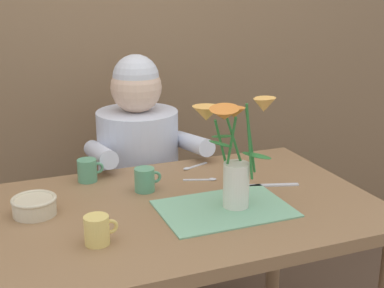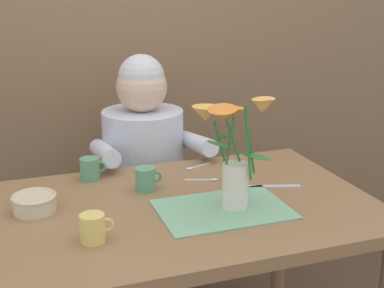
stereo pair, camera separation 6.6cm
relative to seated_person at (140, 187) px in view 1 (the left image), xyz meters
name	(u,v)px [view 1 (the left image)]	position (x,y,z in m)	size (l,w,h in m)	color
wood_panel_backdrop	(105,18)	(-0.02, 0.43, 0.69)	(4.00, 0.10, 2.50)	brown
dining_table	(186,231)	(-0.02, -0.62, 0.08)	(1.20, 0.80, 0.74)	olive
seated_person	(140,187)	(0.00, 0.00, 0.00)	(0.45, 0.47, 1.14)	#4C4C56
striped_placemat	(224,209)	(0.07, -0.70, 0.18)	(0.40, 0.28, 0.01)	#7AB289
flower_vase	(234,147)	(0.10, -0.69, 0.37)	(0.25, 0.25, 0.36)	silver
ceramic_bowl	(34,205)	(-0.48, -0.52, 0.21)	(0.14, 0.14, 0.06)	beige
dinner_knife	(271,185)	(0.31, -0.58, 0.18)	(0.19, 0.02, 0.01)	silver
coffee_cup	(97,230)	(-0.34, -0.78, 0.22)	(0.09, 0.07, 0.08)	#E5C666
tea_cup	(145,180)	(-0.11, -0.46, 0.22)	(0.09, 0.07, 0.08)	#569970
ceramic_mug	(88,170)	(-0.27, -0.30, 0.22)	(0.09, 0.07, 0.08)	#569970
spoon_0	(205,180)	(0.12, -0.45, 0.18)	(0.12, 0.05, 0.01)	silver
spoon_1	(192,167)	(0.12, -0.31, 0.18)	(0.12, 0.06, 0.01)	silver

